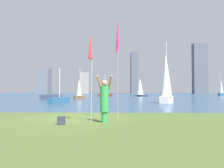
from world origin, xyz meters
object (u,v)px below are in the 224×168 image
Objects in this scene: bag at (61,121)px; sailboat_4 at (59,100)px; kite_flag_left at (91,48)px; kite_flag_right at (118,38)px; sailboat_8 at (140,88)px; person at (104,99)px; sailboat_5 at (79,90)px; sailboat_7 at (221,88)px; sailboat_0 at (166,80)px; sailboat_1 at (105,95)px; sailboat_6 at (51,97)px.

sailboat_4 is (-3.75, 13.84, 0.17)m from bag.
kite_flag_right is (1.02, 0.77, 0.57)m from kite_flag_left.
kite_flag_left is 2.88m from bag.
person is at bearing -97.33° from sailboat_8.
sailboat_5 is at bearing 91.62° from person.
kite_flag_right is 0.93× the size of sailboat_5.
sailboat_7 is at bearing 18.72° from sailboat_8.
kite_flag_right reaches higher than person.
sailboat_1 is (-7.64, 26.30, -1.91)m from sailboat_0.
person is 6.09× the size of bag.
sailboat_4 is at bearing 114.47° from kite_flag_right.
sailboat_5 reaches higher than kite_flag_left.
sailboat_6 is at bearing 107.76° from bag.
kite_flag_left is 0.82× the size of kite_flag_right.
person reaches higher than bag.
sailboat_1 is at bearing -166.04° from sailboat_7.
sailboat_1 is at bearing 106.21° from sailboat_0.
sailboat_6 reaches higher than kite_flag_left.
bag is (-1.00, -0.39, -2.67)m from kite_flag_left.
sailboat_1 is 1.40× the size of sailboat_4.
person is 0.34× the size of sailboat_7.
sailboat_8 reaches higher than sailboat_4.
kite_flag_left is at bearing -168.83° from person.
sailboat_6 reaches higher than person.
sailboat_5 is at bearing 135.97° from sailboat_0.
sailboat_0 reaches higher than person.
sailboat_0 is at bearing -31.11° from sailboat_6.
sailboat_1 reaches higher than person.
sailboat_7 is at bearing 60.40° from bag.
sailboat_4 is 10.37m from sailboat_5.
sailboat_4 is at bearing -96.02° from sailboat_1.
sailboat_1 is at bearing 82.84° from person.
sailboat_6 is (-6.29, -17.89, 0.01)m from sailboat_1.
sailboat_4 is at bearing 100.97° from person.
sailboat_7 is (34.15, 24.81, 1.48)m from sailboat_6.
bag is 0.05× the size of sailboat_0.
sailboat_4 is 0.77× the size of sailboat_5.
sailboat_5 reaches higher than kite_flag_right.
sailboat_7 is (30.54, 23.23, 0.51)m from sailboat_5.
kite_flag_right is at bearing -96.70° from sailboat_8.
kite_flag_right is at bearing 37.24° from person.
kite_flag_left is 24.26m from sailboat_5.
person is 0.53× the size of sailboat_4.
person is 0.30× the size of sailboat_0.
sailboat_5 is 19.33m from sailboat_8.
person is at bearing -118.50° from sailboat_7.
kite_flag_left is at bearing -118.87° from sailboat_7.
sailboat_4 is at bearing 109.44° from kite_flag_left.
sailboat_6 reaches higher than sailboat_4.
sailboat_0 is at bearing -73.79° from sailboat_1.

